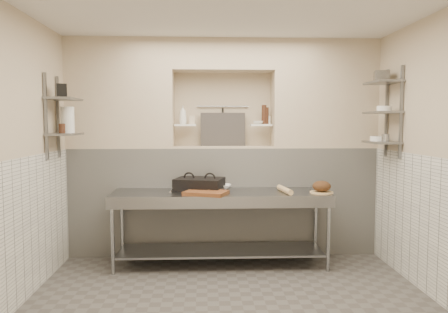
{
  "coord_description": "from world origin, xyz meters",
  "views": [
    {
      "loc": [
        -0.24,
        -4.0,
        1.73
      ],
      "look_at": [
        -0.03,
        0.9,
        1.35
      ],
      "focal_mm": 35.0,
      "sensor_mm": 36.0,
      "label": 1
    }
  ],
  "objects": [
    {
      "name": "floor",
      "position": [
        0.0,
        0.0,
        -0.05
      ],
      "size": [
        4.0,
        3.9,
        0.1
      ],
      "primitive_type": "cube",
      "color": "#46423E",
      "rests_on": "ground"
    },
    {
      "name": "condiment_c",
      "position": [
        0.6,
        1.79,
        1.77
      ],
      "size": [
        0.06,
        0.06,
        0.11
      ],
      "primitive_type": "cylinder",
      "color": "white",
      "rests_on": "alcove_shelf_right"
    },
    {
      "name": "shelf_rail_left_b",
      "position": [
        -1.98,
        0.85,
        1.8
      ],
      "size": [
        0.03,
        0.03,
        0.95
      ],
      "primitive_type": "cube",
      "color": "slate",
      "rests_on": "wall_left"
    },
    {
      "name": "cutting_board",
      "position": [
        -0.23,
        1.0,
        0.92
      ],
      "size": [
        0.56,
        0.48,
        0.04
      ],
      "primitive_type": "cube",
      "rotation": [
        0.0,
        0.0,
        -0.37
      ],
      "color": "brown",
      "rests_on": "prep_table"
    },
    {
      "name": "backwall_lower",
      "position": [
        0.0,
        1.75,
        0.7
      ],
      "size": [
        4.0,
        0.4,
        1.4
      ],
      "primitive_type": "cube",
      "color": "silver",
      "rests_on": "floor"
    },
    {
      "name": "wall_shelf_left_upper",
      "position": [
        -1.84,
        1.05,
        2.0
      ],
      "size": [
        0.3,
        0.5,
        0.03
      ],
      "primitive_type": "cube",
      "color": "slate",
      "rests_on": "wall_left"
    },
    {
      "name": "condiment_a",
      "position": [
        0.57,
        1.77,
        1.82
      ],
      "size": [
        0.06,
        0.06,
        0.22
      ],
      "primitive_type": "cylinder",
      "color": "#391F13",
      "rests_on": "alcove_shelf_right"
    },
    {
      "name": "bowl_right",
      "position": [
        1.84,
        1.15,
        1.54
      ],
      "size": [
        0.19,
        0.19,
        0.06
      ],
      "primitive_type": "cylinder",
      "color": "white",
      "rests_on": "wall_shelf_right_lower"
    },
    {
      "name": "box_left_upper",
      "position": [
        -1.84,
        0.99,
        2.09
      ],
      "size": [
        0.13,
        0.13,
        0.15
      ],
      "primitive_type": "cube",
      "rotation": [
        0.0,
        0.0,
        0.27
      ],
      "color": "black",
      "rests_on": "wall_shelf_left_upper"
    },
    {
      "name": "jar_alcove",
      "position": [
        -0.41,
        1.79,
        1.77
      ],
      "size": [
        0.07,
        0.07,
        0.11
      ],
      "primitive_type": "cube",
      "color": "#BBAC8D",
      "rests_on": "alcove_shelf_left"
    },
    {
      "name": "alcove_sill",
      "position": [
        0.0,
        1.75,
        1.41
      ],
      "size": [
        1.3,
        0.4,
        0.02
      ],
      "primitive_type": "cube",
      "color": "#BBAC8D",
      "rests_on": "backwall_lower"
    },
    {
      "name": "wall_front",
      "position": [
        0.0,
        -2.0,
        1.4
      ],
      "size": [
        4.0,
        0.1,
        2.8
      ],
      "primitive_type": "cube",
      "color": "#BBAC8D",
      "rests_on": "ground"
    },
    {
      "name": "wall_right",
      "position": [
        2.05,
        0.0,
        1.4
      ],
      "size": [
        0.1,
        3.9,
        2.8
      ],
      "primitive_type": "cube",
      "color": "#BBAC8D",
      "rests_on": "ground"
    },
    {
      "name": "tongs",
      "position": [
        -0.62,
        0.97,
        0.96
      ],
      "size": [
        0.04,
        0.25,
        0.02
      ],
      "primitive_type": "cylinder",
      "rotation": [
        1.57,
        0.0,
        -0.06
      ],
      "color": "gray",
      "rests_on": "cutting_board"
    },
    {
      "name": "wall_shelf_left_lower",
      "position": [
        -1.84,
        1.05,
        1.6
      ],
      "size": [
        0.3,
        0.5,
        0.02
      ],
      "primitive_type": "cube",
      "color": "slate",
      "rests_on": "wall_left"
    },
    {
      "name": "panini_press",
      "position": [
        -0.31,
        1.3,
        0.98
      ],
      "size": [
        0.65,
        0.54,
        0.15
      ],
      "rotation": [
        0.0,
        0.0,
        -0.27
      ],
      "color": "black",
      "rests_on": "prep_table"
    },
    {
      "name": "bread_loaf",
      "position": [
        1.14,
        1.06,
        0.98
      ],
      "size": [
        0.22,
        0.22,
        0.13
      ],
      "primitive_type": "ellipsoid",
      "color": "#4C2D19",
      "rests_on": "bread_board"
    },
    {
      "name": "wainscot_left",
      "position": [
        -1.99,
        0.0,
        0.7
      ],
      "size": [
        0.02,
        3.9,
        1.4
      ],
      "primitive_type": "cube",
      "color": "silver",
      "rests_on": "floor"
    },
    {
      "name": "condiment_b",
      "position": [
        0.54,
        1.75,
        1.84
      ],
      "size": [
        0.06,
        0.06,
        0.25
      ],
      "primitive_type": "cylinder",
      "color": "#391F13",
      "rests_on": "alcove_shelf_right"
    },
    {
      "name": "wall_back",
      "position": [
        0.0,
        2.0,
        1.4
      ],
      "size": [
        4.0,
        0.1,
        2.8
      ],
      "primitive_type": "cube",
      "color": "#BBAC8D",
      "rests_on": "ground"
    },
    {
      "name": "bread_board",
      "position": [
        1.14,
        1.06,
        0.91
      ],
      "size": [
        0.27,
        0.27,
        0.02
      ],
      "primitive_type": "cylinder",
      "color": "#D7B97B",
      "rests_on": "prep_table"
    },
    {
      "name": "wainscot_right",
      "position": [
        1.99,
        0.0,
        0.7
      ],
      "size": [
        0.02,
        3.9,
        1.4
      ],
      "primitive_type": "cube",
      "color": "silver",
      "rests_on": "floor"
    },
    {
      "name": "wall_shelf_right_mid",
      "position": [
        1.84,
        1.05,
        1.85
      ],
      "size": [
        0.3,
        0.5,
        0.02
      ],
      "primitive_type": "cube",
      "color": "slate",
      "rests_on": "wall_right"
    },
    {
      "name": "alcove_shelf_right",
      "position": [
        0.5,
        1.75,
        1.7
      ],
      "size": [
        0.28,
        0.16,
        0.02
      ],
      "primitive_type": "cube",
      "color": "white",
      "rests_on": "backwall_lower"
    },
    {
      "name": "backwall_pillar_left",
      "position": [
        -1.33,
        1.75,
        2.1
      ],
      "size": [
        1.35,
        0.4,
        1.4
      ],
      "primitive_type": "cube",
      "color": "#BBAC8D",
      "rests_on": "backwall_lower"
    },
    {
      "name": "utensil_rail",
      "position": [
        0.0,
        1.92,
        1.95
      ],
      "size": [
        0.7,
        0.02,
        0.02
      ],
      "primitive_type": "cylinder",
      "rotation": [
        0.0,
        1.57,
        0.0
      ],
      "color": "gray",
      "rests_on": "wall_back"
    },
    {
      "name": "shelf_rail_left_a",
      "position": [
        -1.98,
        1.25,
        1.8
      ],
      "size": [
        0.03,
        0.03,
        0.95
      ],
      "primitive_type": "cube",
      "color": "slate",
      "rests_on": "wall_left"
    },
    {
      "name": "jug_left",
      "position": [
        -1.84,
        1.17,
        1.76
      ],
      "size": [
        0.15,
        0.15,
        0.3
      ],
      "primitive_type": "cylinder",
      "color": "white",
      "rests_on": "wall_shelf_left_lower"
    },
    {
      "name": "hanging_steel",
      "position": [
        0.0,
        1.9,
        1.78
      ],
      "size": [
        0.02,
        0.02,
        0.3
      ],
      "primitive_type": "cylinder",
      "color": "black",
      "rests_on": "utensil_rail"
    },
    {
      "name": "alcove_shelf_left",
      "position": [
        -0.5,
        1.75,
        1.7
      ],
      "size": [
        0.28,
        0.16,
        0.02
      ],
      "primitive_type": "cube",
      "color": "white",
      "rests_on": "backwall_lower"
    },
    {
      "name": "backwall_header",
      "position": [
        0.0,
        1.75,
        2.6
      ],
      "size": [
        1.3,
        0.4,
        0.4
      ],
      "primitive_type": "cube",
      "color": "#BBAC8D",
      "rests_on": "backwall_lower"
    },
    {
      "name": "rolling_pin",
      "position": [
        0.71,
        1.1,
        0.93
      ],
      "size": [
        0.12,
        0.44,
        0.07
      ],
      "primitive_type": "cylinder",
      "rotation": [
        1.57,
        0.0,
        0.14
      ],
      "color": "#D7B97B",
      "rests_on": "prep_table"
    },
    {
      "name": "wall_shelf_right_lower",
      "position": [
        1.84,
        1.05,
        1.5
      ],
      "size": [
        0.3,
        0.5,
        0.02
      ],
      "primitive_type": "cube",
      "color": "slate",
      "rests_on": "wall_right"
    },
    {
      "name": "splash_panel",
      "position": [
        0.0,
        1.85,
        1.64
      ],
      "size": [
        0.6,
        0.08,
        0.45
      ],
      "primitive_type": "cube",
      "rotation": [
        -0.14,
        0.0,
        0.0
      ],
      "color": "#383330",
      "rests_on": "alcove_sill"
    },
    {
      "name": "canister_right",
      "position": [
        1.84,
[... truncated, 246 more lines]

